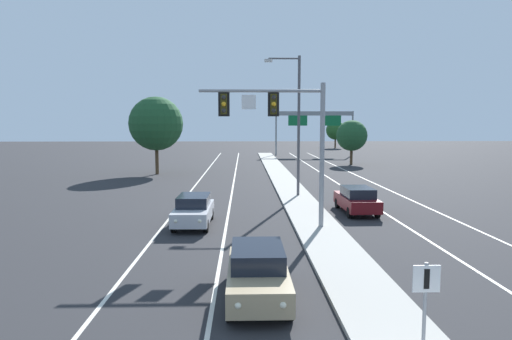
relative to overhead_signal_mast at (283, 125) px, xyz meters
The scene contains 15 objects.
median_island 5.94m from the overhead_signal_mast, 51.17° to the left, with size 2.40×110.00×0.15m, color #9E9B93.
lane_stripe_oncoming_center 11.02m from the overhead_signal_mast, 107.48° to the left, with size 0.14×100.00×0.01m, color silver.
lane_stripe_receding_center 12.46m from the overhead_signal_mast, 54.87° to the left, with size 0.14×100.00×0.01m, color silver.
edge_stripe_left 12.31m from the overhead_signal_mast, 123.92° to the left, with size 0.14×100.00×0.01m, color silver.
edge_stripe_right 14.46m from the overhead_signal_mast, 43.30° to the left, with size 0.14×100.00×0.01m, color silver.
overhead_signal_mast is the anchor object (origin of this frame).
median_sign_post 13.43m from the overhead_signal_mast, 81.24° to the right, with size 0.60×0.10×2.20m.
street_lamp_median 10.04m from the overhead_signal_mast, 79.84° to the left, with size 2.58×0.28×10.00m.
car_oncoming_tan 10.02m from the overhead_signal_mast, 100.01° to the right, with size 1.82×4.47×1.58m.
car_oncoming_silver 6.51m from the overhead_signal_mast, 167.29° to the left, with size 1.87×4.49×1.58m.
car_receding_darkred 7.69m from the overhead_signal_mast, 39.85° to the left, with size 1.89×4.50×1.58m.
highway_sign_gantry 53.43m from the overhead_signal_mast, 79.22° to the left, with size 13.28×0.42×7.50m.
tree_far_right_c 77.47m from the overhead_signal_mast, 76.30° to the left, with size 4.17×4.17×6.03m.
tree_far_right_a 37.64m from the overhead_signal_mast, 71.07° to the left, with size 4.03×4.03×5.84m.
tree_far_left_a 27.35m from the overhead_signal_mast, 114.17° to the left, with size 5.67×5.67×8.20m.
Camera 1 is at (-3.77, -6.10, 5.33)m, focal length 30.89 mm.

